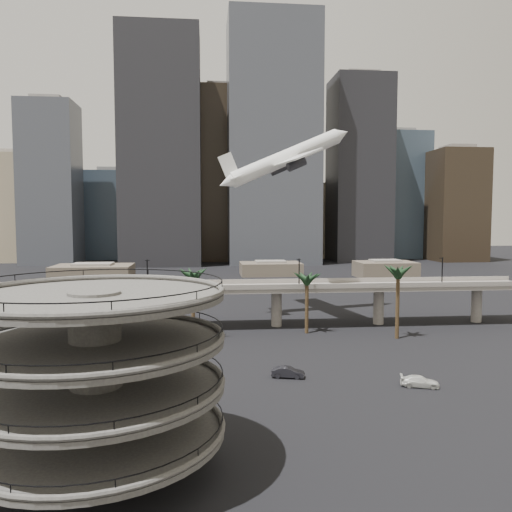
{
  "coord_description": "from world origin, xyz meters",
  "views": [
    {
      "loc": [
        -3.47,
        -47.12,
        22.38
      ],
      "look_at": [
        4.01,
        28.0,
        16.78
      ],
      "focal_mm": 35.0,
      "sensor_mm": 36.0,
      "label": 1
    }
  ],
  "objects": [
    {
      "name": "low_buildings",
      "position": [
        6.89,
        142.3,
        2.86
      ],
      "size": [
        135.0,
        27.5,
        6.8
      ],
      "color": "brown",
      "rests_on": "ground"
    },
    {
      "name": "overpass",
      "position": [
        0.0,
        55.0,
        7.34
      ],
      "size": [
        130.0,
        9.3,
        14.7
      ],
      "color": "gray",
      "rests_on": "ground"
    },
    {
      "name": "ground",
      "position": [
        0.0,
        0.0,
        0.0
      ],
      "size": [
        700.0,
        700.0,
        0.0
      ],
      "primitive_type": "plane",
      "color": "black",
      "rests_on": "ground"
    },
    {
      "name": "palm_trees",
      "position": [
        14.02,
        44.65,
        11.43
      ],
      "size": [
        42.4,
        10.4,
        14.0
      ],
      "color": "#4D3821",
      "rests_on": "ground"
    },
    {
      "name": "car_a",
      "position": [
        -5.83,
        15.28,
        0.78
      ],
      "size": [
        4.93,
        2.96,
        1.57
      ],
      "primitive_type": "imported",
      "rotation": [
        0.0,
        0.0,
        1.32
      ],
      "color": "red",
      "rests_on": "ground"
    },
    {
      "name": "skyline",
      "position": [
        15.11,
        217.08,
        45.52
      ],
      "size": [
        269.0,
        86.0,
        124.46
      ],
      "color": "gray",
      "rests_on": "ground"
    },
    {
      "name": "parking_ramp",
      "position": [
        -13.0,
        -4.0,
        9.84
      ],
      "size": [
        22.2,
        22.2,
        17.35
      ],
      "color": "#474542",
      "rests_on": "ground"
    },
    {
      "name": "car_c",
      "position": [
        24.77,
        15.54,
        0.73
      ],
      "size": [
        5.4,
        3.44,
        1.46
      ],
      "primitive_type": "imported",
      "rotation": [
        0.0,
        0.0,
        1.27
      ],
      "color": "silver",
      "rests_on": "ground"
    },
    {
      "name": "car_b",
      "position": [
        7.86,
        21.08,
        0.77
      ],
      "size": [
        4.91,
        2.7,
        1.53
      ],
      "primitive_type": "imported",
      "rotation": [
        0.0,
        0.0,
        1.33
      ],
      "color": "black",
      "rests_on": "ground"
    },
    {
      "name": "airborne_jet",
      "position": [
        14.71,
        67.16,
        36.22
      ],
      "size": [
        32.75,
        30.36,
        16.6
      ],
      "rotation": [
        0.0,
        -0.41,
        0.21
      ],
      "color": "white",
      "rests_on": "ground"
    }
  ]
}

